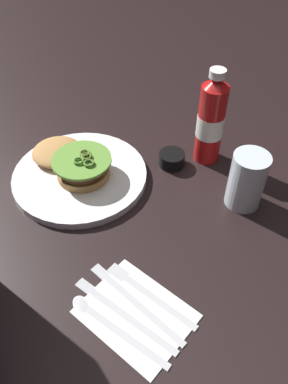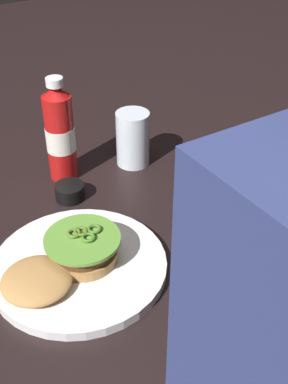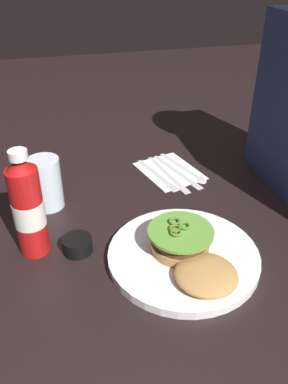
{
  "view_description": "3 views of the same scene",
  "coord_description": "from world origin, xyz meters",
  "px_view_note": "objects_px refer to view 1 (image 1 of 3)",
  "views": [
    {
      "loc": [
        -0.44,
        0.37,
        0.58
      ],
      "look_at": [
        -0.02,
        0.08,
        0.07
      ],
      "focal_mm": 36.25,
      "sensor_mm": 36.0,
      "label": 1
    },
    {
      "loc": [
        0.39,
        0.7,
        0.59
      ],
      "look_at": [
        -0.0,
        0.09,
        0.07
      ],
      "focal_mm": 46.97,
      "sensor_mm": 36.0,
      "label": 2
    },
    {
      "loc": [
        0.69,
        -0.08,
        0.52
      ],
      "look_at": [
        -0.0,
        0.1,
        0.06
      ],
      "focal_mm": 36.93,
      "sensor_mm": 36.0,
      "label": 3
    }
  ],
  "objects_px": {
    "dinner_plate": "(80,176)",
    "water_glass": "(247,180)",
    "fork_utensil": "(143,289)",
    "condiment_cup": "(172,159)",
    "steak_knife": "(118,309)",
    "burger_sandwich": "(73,161)",
    "ketchup_bottle": "(211,121)",
    "butter_knife": "(130,297)",
    "spoon_utensil": "(104,321)",
    "napkin": "(136,314)"
  },
  "relations": [
    {
      "from": "condiment_cup",
      "to": "napkin",
      "type": "xyz_separation_m",
      "value": [
        -0.26,
        0.27,
        -0.01
      ]
    },
    {
      "from": "ketchup_bottle",
      "to": "water_glass",
      "type": "height_order",
      "value": "ketchup_bottle"
    },
    {
      "from": "ketchup_bottle",
      "to": "butter_knife",
      "type": "bearing_deg",
      "value": 120.67
    },
    {
      "from": "ketchup_bottle",
      "to": "napkin",
      "type": "bearing_deg",
      "value": 123.55
    },
    {
      "from": "dinner_plate",
      "to": "steak_knife",
      "type": "height_order",
      "value": "dinner_plate"
    },
    {
      "from": "dinner_plate",
      "to": "water_glass",
      "type": "bearing_deg",
      "value": -136.16
    },
    {
      "from": "fork_utensil",
      "to": "steak_knife",
      "type": "xyz_separation_m",
      "value": [
        -0.01,
        0.05,
        0.0
      ]
    },
    {
      "from": "fork_utensil",
      "to": "spoon_utensil",
      "type": "relative_size",
      "value": 0.98
    },
    {
      "from": "dinner_plate",
      "to": "fork_utensil",
      "type": "distance_m",
      "value": 0.31
    },
    {
      "from": "dinner_plate",
      "to": "burger_sandwich",
      "type": "relative_size",
      "value": 1.4
    },
    {
      "from": "burger_sandwich",
      "to": "water_glass",
      "type": "xyz_separation_m",
      "value": [
        -0.27,
        -0.24,
        0.02
      ]
    },
    {
      "from": "ketchup_bottle",
      "to": "fork_utensil",
      "type": "relative_size",
      "value": 1.21
    },
    {
      "from": "ketchup_bottle",
      "to": "burger_sandwich",
      "type": "bearing_deg",
      "value": 66.24
    },
    {
      "from": "napkin",
      "to": "butter_knife",
      "type": "xyz_separation_m",
      "value": [
        0.03,
        -0.01,
        0.0
      ]
    },
    {
      "from": "ketchup_bottle",
      "to": "butter_knife",
      "type": "relative_size",
      "value": 1.07
    },
    {
      "from": "steak_knife",
      "to": "napkin",
      "type": "bearing_deg",
      "value": -135.71
    },
    {
      "from": "condiment_cup",
      "to": "spoon_utensil",
      "type": "bearing_deg",
      "value": 127.02
    },
    {
      "from": "condiment_cup",
      "to": "steak_knife",
      "type": "xyz_separation_m",
      "value": [
        -0.24,
        0.29,
        -0.01
      ]
    },
    {
      "from": "napkin",
      "to": "spoon_utensil",
      "type": "distance_m",
      "value": 0.05
    },
    {
      "from": "dinner_plate",
      "to": "condiment_cup",
      "type": "xyz_separation_m",
      "value": [
        -0.08,
        -0.19,
        0.01
      ]
    },
    {
      "from": "napkin",
      "to": "condiment_cup",
      "type": "bearing_deg",
      "value": -46.4
    },
    {
      "from": "burger_sandwich",
      "to": "condiment_cup",
      "type": "bearing_deg",
      "value": -116.29
    },
    {
      "from": "water_glass",
      "to": "butter_knife",
      "type": "bearing_deg",
      "value": 99.88
    },
    {
      "from": "water_glass",
      "to": "fork_utensil",
      "type": "height_order",
      "value": "water_glass"
    },
    {
      "from": "fork_utensil",
      "to": "condiment_cup",
      "type": "bearing_deg",
      "value": -45.96
    },
    {
      "from": "dinner_plate",
      "to": "ketchup_bottle",
      "type": "distance_m",
      "value": 0.31
    },
    {
      "from": "burger_sandwich",
      "to": "spoon_utensil",
      "type": "bearing_deg",
      "value": 159.86
    },
    {
      "from": "ketchup_bottle",
      "to": "condiment_cup",
      "type": "distance_m",
      "value": 0.12
    },
    {
      "from": "spoon_utensil",
      "to": "fork_utensil",
      "type": "bearing_deg",
      "value": -82.26
    },
    {
      "from": "dinner_plate",
      "to": "fork_utensil",
      "type": "height_order",
      "value": "dinner_plate"
    },
    {
      "from": "dinner_plate",
      "to": "spoon_utensil",
      "type": "relative_size",
      "value": 1.57
    },
    {
      "from": "steak_knife",
      "to": "spoon_utensil",
      "type": "height_order",
      "value": "same"
    },
    {
      "from": "spoon_utensil",
      "to": "condiment_cup",
      "type": "bearing_deg",
      "value": -52.98
    },
    {
      "from": "water_glass",
      "to": "spoon_utensil",
      "type": "xyz_separation_m",
      "value": [
        -0.07,
        0.37,
        -0.06
      ]
    },
    {
      "from": "water_glass",
      "to": "fork_utensil",
      "type": "bearing_deg",
      "value": 100.91
    },
    {
      "from": "burger_sandwich",
      "to": "spoon_utensil",
      "type": "height_order",
      "value": "burger_sandwich"
    },
    {
      "from": "dinner_plate",
      "to": "butter_knife",
      "type": "bearing_deg",
      "value": 166.98
    },
    {
      "from": "steak_knife",
      "to": "spoon_utensil",
      "type": "xyz_separation_m",
      "value": [
        -0.0,
        0.03,
        0.0
      ]
    },
    {
      "from": "dinner_plate",
      "to": "fork_utensil",
      "type": "bearing_deg",
      "value": 171.71
    },
    {
      "from": "condiment_cup",
      "to": "dinner_plate",
      "type": "bearing_deg",
      "value": 68.71
    },
    {
      "from": "burger_sandwich",
      "to": "ketchup_bottle",
      "type": "height_order",
      "value": "ketchup_bottle"
    },
    {
      "from": "condiment_cup",
      "to": "steak_knife",
      "type": "bearing_deg",
      "value": 129.06
    },
    {
      "from": "dinner_plate",
      "to": "napkin",
      "type": "height_order",
      "value": "dinner_plate"
    },
    {
      "from": "dinner_plate",
      "to": "steak_knife",
      "type": "relative_size",
      "value": 1.45
    },
    {
      "from": "dinner_plate",
      "to": "water_glass",
      "type": "height_order",
      "value": "water_glass"
    },
    {
      "from": "burger_sandwich",
      "to": "steak_knife",
      "type": "height_order",
      "value": "burger_sandwich"
    },
    {
      "from": "condiment_cup",
      "to": "fork_utensil",
      "type": "xyz_separation_m",
      "value": [
        -0.23,
        0.24,
        -0.01
      ]
    },
    {
      "from": "burger_sandwich",
      "to": "butter_knife",
      "type": "xyz_separation_m",
      "value": [
        -0.33,
        0.07,
        -0.03
      ]
    },
    {
      "from": "fork_utensil",
      "to": "spoon_utensil",
      "type": "xyz_separation_m",
      "value": [
        -0.01,
        0.08,
        0.0
      ]
    },
    {
      "from": "dinner_plate",
      "to": "steak_knife",
      "type": "bearing_deg",
      "value": 162.45
    }
  ]
}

